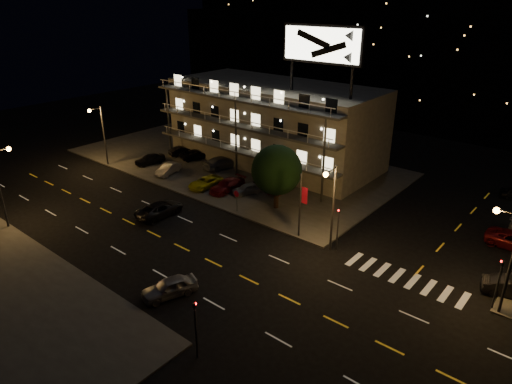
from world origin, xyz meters
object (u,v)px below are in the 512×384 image
Objects in this scene: lot_car_7 at (222,162)px; road_car_east at (170,287)px; lot_car_2 at (206,182)px; lot_car_4 at (247,189)px; road_car_west at (160,209)px; tree at (276,171)px.

lot_car_7 is 1.24× the size of road_car_east.
lot_car_7 is at bearing 119.01° from lot_car_2.
road_car_west is at bearing -85.46° from lot_car_4.
lot_car_4 is at bearing 133.57° from road_car_east.
lot_car_7 is at bearing 175.66° from lot_car_4.
lot_car_7 is (-3.03, 6.04, 0.15)m from lot_car_2.
lot_car_2 is 6.76m from lot_car_7.
lot_car_7 is at bearing 158.01° from tree.
road_car_west is at bearing 120.92° from lot_car_7.
road_car_west is at bearing -132.38° from tree.
road_car_east is at bearing 142.86° from road_car_west.
lot_car_2 is 0.85× the size of road_car_west.
tree is at bearing 171.05° from lot_car_7.
tree is 12.66m from road_car_west.
lot_car_2 is 8.23m from road_car_west.
lot_car_2 is at bearing 148.14° from road_car_east.
lot_car_7 is (-8.04, 4.36, 0.15)m from lot_car_4.
tree reaches higher than road_car_east.
road_car_east is at bearing -42.35° from lot_car_4.
road_car_east is at bearing -49.56° from lot_car_2.
lot_car_4 is at bearing 20.95° from lot_car_2.
lot_car_7 is at bearing -72.94° from road_car_west.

